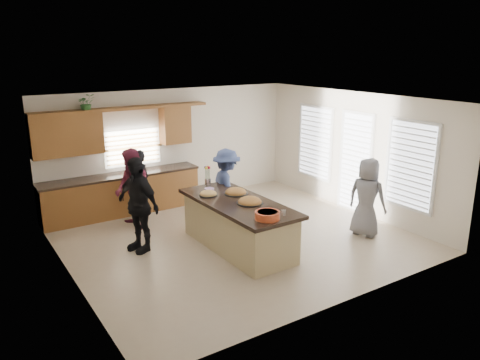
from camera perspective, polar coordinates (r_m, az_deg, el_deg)
floor at (r=9.63m, az=-0.45°, el=-7.07°), size 6.50×6.50×0.00m
room_shell at (r=9.06m, az=-0.48°, el=4.08°), size 6.52×6.02×2.81m
back_cabinetry at (r=11.10m, az=-14.59°, el=0.51°), size 4.08×0.66×2.46m
right_wall_glazing at (r=11.12m, az=14.05°, el=2.86°), size 0.06×4.00×2.25m
island at (r=9.01m, az=-0.23°, el=-5.61°), size 1.19×2.72×0.95m
platter_front at (r=8.71m, az=1.21°, el=-2.70°), size 0.49×0.49×0.20m
platter_mid at (r=9.27m, az=-0.52°, el=-1.54°), size 0.47×0.47×0.19m
platter_back at (r=9.19m, az=-3.89°, el=-1.73°), size 0.37×0.37×0.15m
salad_bowl at (r=7.93m, az=3.36°, el=-4.26°), size 0.43×0.43×0.13m
clear_cup at (r=8.14m, az=5.32°, el=-3.99°), size 0.08×0.08×0.09m
plate_stack at (r=9.51m, az=-3.78°, el=-1.15°), size 0.19×0.19×0.05m
flower_vase at (r=9.83m, az=-3.97°, el=0.59°), size 0.14×0.14×0.42m
potted_plant at (r=10.72m, az=-18.25°, el=8.90°), size 0.38×0.33×0.40m
woman_left_back at (r=10.78m, az=-12.15°, el=-0.52°), size 0.57×0.67×1.56m
woman_left_mid at (r=10.10m, az=-12.97°, el=-1.15°), size 0.66×0.85×1.74m
woman_left_front at (r=8.97m, az=-12.34°, el=-2.94°), size 0.76×1.16×1.83m
woman_right_back at (r=10.13m, az=-1.61°, el=-0.86°), size 0.81×1.18×1.68m
woman_right_front at (r=9.85m, az=15.22°, el=-2.04°), size 0.74×0.92×1.63m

